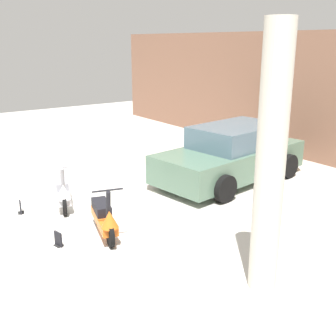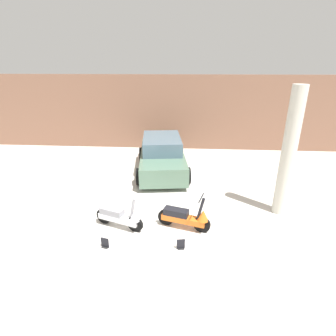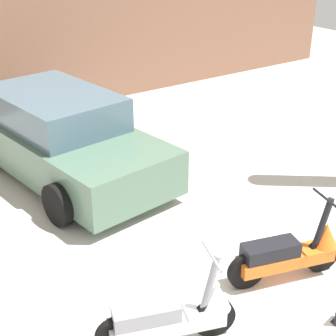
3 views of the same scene
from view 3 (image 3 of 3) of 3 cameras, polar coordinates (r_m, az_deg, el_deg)
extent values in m
cylinder|color=black|center=(5.48, 5.10, -16.15)|extent=(0.45, 0.22, 0.45)
cylinder|color=black|center=(5.29, -5.59, -18.08)|extent=(0.45, 0.22, 0.45)
cube|color=silver|center=(5.32, -0.12, -16.73)|extent=(1.19, 0.64, 0.16)
cube|color=gray|center=(5.17, -2.46, -15.79)|extent=(0.70, 0.46, 0.18)
cylinder|color=gray|center=(5.17, 4.74, -12.56)|extent=(0.22, 0.14, 0.64)
cylinder|color=gray|center=(4.98, 4.87, -9.70)|extent=(0.20, 0.50, 0.03)
cone|color=silver|center=(5.30, 5.41, -13.86)|extent=(0.38, 0.38, 0.29)
cylinder|color=black|center=(6.57, 16.66, -9.17)|extent=(0.46, 0.20, 0.46)
cylinder|color=black|center=(6.11, 8.67, -11.21)|extent=(0.46, 0.20, 0.46)
cube|color=orange|center=(6.29, 12.87, -9.76)|extent=(1.22, 0.60, 0.16)
cube|color=black|center=(6.10, 11.28, -8.92)|extent=(0.71, 0.44, 0.18)
cylinder|color=black|center=(6.30, 16.78, -5.86)|extent=(0.22, 0.13, 0.65)
cylinder|color=black|center=(6.14, 17.16, -3.30)|extent=(0.18, 0.52, 0.03)
cone|color=orange|center=(6.43, 17.11, -7.05)|extent=(0.38, 0.38, 0.30)
cube|color=#51705B|center=(8.62, -11.37, 2.32)|extent=(2.21, 4.28, 0.68)
cube|color=slate|center=(8.60, -12.59, 6.53)|extent=(1.78, 2.47, 0.54)
cylinder|color=black|center=(8.22, -1.32, 0.10)|extent=(0.29, 0.65, 0.62)
cylinder|color=black|center=(7.32, -11.92, -3.94)|extent=(0.29, 0.65, 0.62)
cylinder|color=black|center=(10.13, -10.78, 4.75)|extent=(0.29, 0.65, 0.62)
camera|label=1|loc=(10.38, 56.29, 12.18)|focal=45.00mm
camera|label=2|loc=(4.84, 91.31, 3.15)|focal=28.00mm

